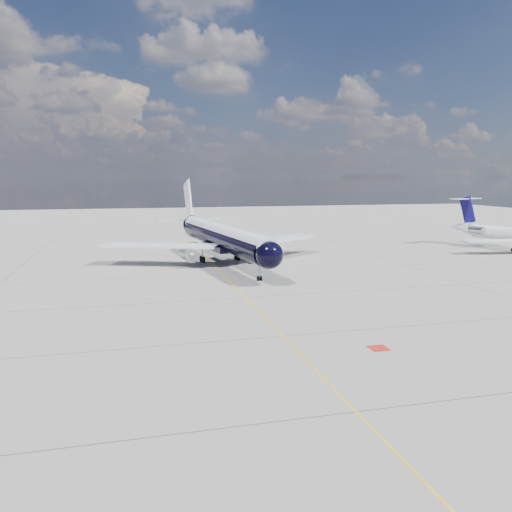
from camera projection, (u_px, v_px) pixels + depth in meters
The scene contains 4 objects.
ground at pixel (216, 268), 78.06m from camera, with size 320.00×320.00×0.00m, color gray.
taxiway_centerline at pixel (222, 274), 73.28m from camera, with size 0.16×160.00×0.01m, color #F5B60C.
red_marking at pixel (379, 348), 41.42m from camera, with size 1.60×1.60×0.01m, color maroon.
main_airliner at pixel (220, 236), 83.63m from camera, with size 38.68×47.44×13.72m.
Camera 1 is at (-12.86, -45.98, 14.05)m, focal length 35.00 mm.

